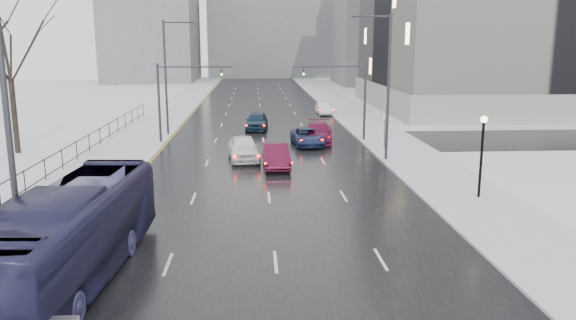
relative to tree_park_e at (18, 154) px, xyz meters
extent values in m
cube|color=black|center=(18.20, 16.00, 0.02)|extent=(16.00, 150.00, 0.04)
cube|color=black|center=(18.20, 4.00, 0.02)|extent=(130.00, 10.00, 0.04)
cube|color=silver|center=(7.70, 16.00, 0.08)|extent=(5.00, 150.00, 0.16)
cube|color=silver|center=(28.70, 16.00, 0.08)|extent=(5.00, 150.00, 0.16)
cube|color=white|center=(-1.80, 16.00, 0.06)|extent=(14.00, 150.00, 0.12)
cube|color=black|center=(5.20, -14.00, 1.41)|extent=(0.04, 70.00, 0.05)
cube|color=black|center=(5.20, -14.00, 0.41)|extent=(0.04, 70.00, 0.05)
cylinder|color=black|center=(5.20, -14.00, 0.81)|extent=(0.06, 0.06, 1.30)
cylinder|color=#2D2D33|center=(26.60, -4.00, 5.00)|extent=(0.20, 0.20, 10.00)
cylinder|color=#2D2D33|center=(25.30, -4.00, 9.80)|extent=(2.60, 0.12, 0.12)
cube|color=#2D2D33|center=(24.00, -4.00, 9.65)|extent=(0.50, 0.25, 0.18)
cylinder|color=#2D2D33|center=(9.80, -24.00, 5.00)|extent=(0.20, 0.20, 10.00)
cylinder|color=#2D2D33|center=(9.80, 8.00, 5.00)|extent=(0.20, 0.20, 10.00)
cylinder|color=#2D2D33|center=(11.10, 8.00, 9.80)|extent=(2.60, 0.12, 0.12)
cube|color=#2D2D33|center=(12.40, 8.00, 9.65)|extent=(0.50, 0.25, 0.18)
cylinder|color=black|center=(29.20, -14.00, 2.16)|extent=(0.14, 0.14, 4.00)
sphere|color=#FFE5B2|center=(29.20, -14.00, 4.26)|extent=(0.36, 0.36, 0.36)
cylinder|color=#2D2D33|center=(26.60, 4.00, 3.25)|extent=(0.20, 0.20, 6.50)
cylinder|color=#2D2D33|center=(23.60, 4.00, 6.20)|extent=(6.00, 0.12, 0.12)
imported|color=#2D2D33|center=(21.50, 4.00, 5.60)|extent=(0.15, 0.18, 0.90)
sphere|color=#19FF33|center=(21.50, 3.85, 5.60)|extent=(0.16, 0.16, 0.16)
cylinder|color=#2D2D33|center=(9.80, 4.00, 3.25)|extent=(0.20, 0.20, 6.50)
cylinder|color=#2D2D33|center=(12.80, 4.00, 6.20)|extent=(6.00, 0.12, 0.12)
imported|color=#2D2D33|center=(14.90, 4.00, 5.60)|extent=(0.15, 0.18, 0.90)
sphere|color=#19FF33|center=(14.90, 3.85, 5.60)|extent=(0.16, 0.16, 0.16)
cylinder|color=#2D2D33|center=(27.40, 0.00, 1.41)|extent=(0.06, 0.06, 2.50)
cylinder|color=white|center=(27.40, 0.00, 2.56)|extent=(0.60, 0.03, 0.60)
torus|color=#B20C0C|center=(27.40, 0.00, 2.56)|extent=(0.58, 0.06, 0.58)
cube|color=gray|center=(53.20, 28.00, 12.00)|extent=(40.00, 30.00, 24.00)
cube|color=gray|center=(53.20, 28.00, 1.50)|extent=(40.60, 30.60, 3.00)
cube|color=slate|center=(46.20, 71.00, 11.00)|extent=(24.00, 20.00, 22.00)
cube|color=slate|center=(-3.80, 81.00, 14.00)|extent=(18.00, 22.00, 28.00)
cube|color=slate|center=(22.20, 96.00, 9.00)|extent=(30.00, 18.00, 18.00)
imported|color=#2A2950|center=(11.20, -23.22, 1.70)|extent=(3.60, 12.05, 3.31)
imported|color=white|center=(16.69, -3.22, 0.89)|extent=(2.53, 5.18, 1.70)
imported|color=#500D28|center=(18.87, -5.77, 0.81)|extent=(1.77, 4.71, 1.54)
imported|color=navy|center=(21.70, 2.20, 0.72)|extent=(2.60, 5.03, 1.36)
imported|color=maroon|center=(22.73, 3.64, 0.85)|extent=(2.97, 5.83, 1.62)
imported|color=#152A40|center=(17.70, 10.72, 0.88)|extent=(2.32, 5.05, 1.68)
imported|color=white|center=(25.40, 21.77, 0.70)|extent=(1.56, 4.07, 1.32)
camera|label=1|loc=(17.47, -41.80, 8.10)|focal=35.00mm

